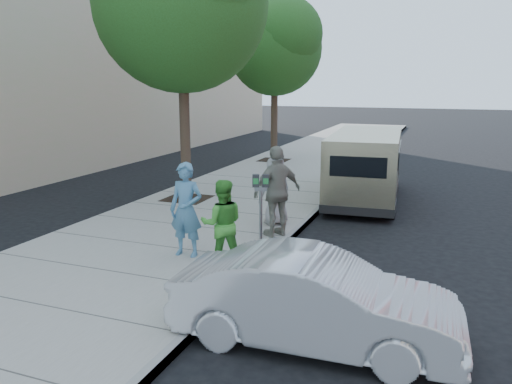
# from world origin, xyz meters

# --- Properties ---
(ground) EXTENTS (120.00, 120.00, 0.00)m
(ground) POSITION_xyz_m (0.00, 0.00, 0.00)
(ground) COLOR black
(ground) RESTS_ON ground
(sidewalk) EXTENTS (5.00, 60.00, 0.15)m
(sidewalk) POSITION_xyz_m (-1.00, 0.00, 0.07)
(sidewalk) COLOR gray
(sidewalk) RESTS_ON ground
(curb_face) EXTENTS (0.12, 60.00, 0.16)m
(curb_face) POSITION_xyz_m (1.44, 0.00, 0.07)
(curb_face) COLOR gray
(curb_face) RESTS_ON ground
(tree_far) EXTENTS (3.92, 3.80, 6.49)m
(tree_far) POSITION_xyz_m (-2.25, 10.00, 4.88)
(tree_far) COLOR black
(tree_far) RESTS_ON sidewalk
(parking_meter) EXTENTS (0.33, 0.21, 1.54)m
(parking_meter) POSITION_xyz_m (1.25, -1.14, 1.26)
(parking_meter) COLOR gray
(parking_meter) RESTS_ON sidewalk
(van) EXTENTS (2.16, 5.46, 1.98)m
(van) POSITION_xyz_m (2.35, 4.61, 1.05)
(van) COLOR tan
(van) RESTS_ON ground
(sedan) EXTENTS (3.77, 1.45, 1.23)m
(sedan) POSITION_xyz_m (3.03, -3.89, 0.61)
(sedan) COLOR silver
(sedan) RESTS_ON ground
(person_officer) EXTENTS (0.67, 0.45, 1.79)m
(person_officer) POSITION_xyz_m (0.00, -1.79, 1.04)
(person_officer) COLOR teal
(person_officer) RESTS_ON sidewalk
(person_green_shirt) EXTENTS (0.95, 0.87, 1.58)m
(person_green_shirt) POSITION_xyz_m (0.87, -2.08, 0.94)
(person_green_shirt) COLOR green
(person_green_shirt) RESTS_ON sidewalk
(person_gray_shirt) EXTENTS (0.89, 0.91, 1.58)m
(person_gray_shirt) POSITION_xyz_m (0.87, 0.85, 0.94)
(person_gray_shirt) COLOR #959598
(person_gray_shirt) RESTS_ON sidewalk
(person_striped_polo) EXTENTS (1.07, 1.19, 1.94)m
(person_striped_polo) POSITION_xyz_m (1.20, 0.00, 1.12)
(person_striped_polo) COLOR gray
(person_striped_polo) RESTS_ON sidewalk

